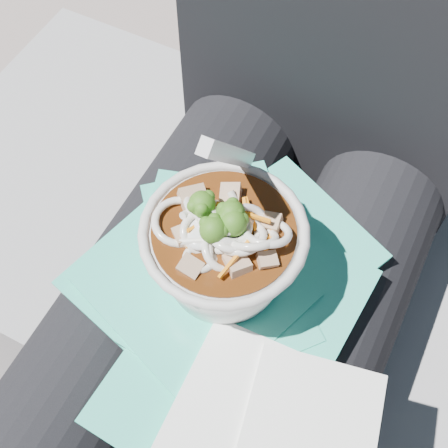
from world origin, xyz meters
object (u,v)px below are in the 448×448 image
at_px(lap, 223,325).
at_px(udon_bowl, 224,246).
at_px(plastic_bag, 221,284).
at_px(person_body, 262,246).
at_px(stone_ledge, 266,319).

distance_m(lap, udon_bowl, 0.14).
bearing_deg(udon_bowl, lap, -64.69).
height_order(lap, plastic_bag, plastic_bag).
bearing_deg(person_body, plastic_bag, -94.27).
xyz_separation_m(plastic_bag, udon_bowl, (-0.00, 0.01, 0.06)).
distance_m(person_body, udon_bowl, 0.14).
xyz_separation_m(lap, udon_bowl, (-0.01, 0.01, 0.14)).
relative_size(stone_ledge, plastic_bag, 2.89).
distance_m(lap, person_body, 0.10).
relative_size(stone_ledge, person_body, 1.00).
height_order(stone_ledge, udon_bowl, udon_bowl).
xyz_separation_m(lap, person_body, (0.00, 0.09, 0.02)).
relative_size(plastic_bag, udon_bowl, 1.81).
height_order(lap, person_body, person_body).
xyz_separation_m(person_body, plastic_bag, (-0.01, -0.09, 0.06)).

